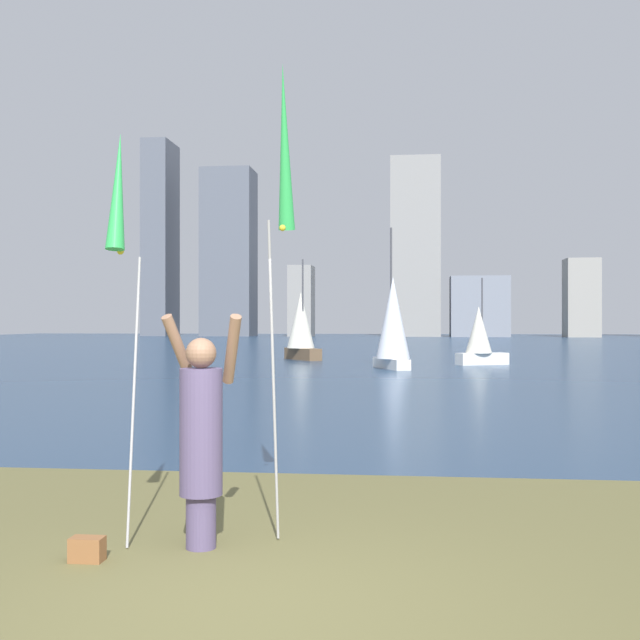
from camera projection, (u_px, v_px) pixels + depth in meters
name	position (u px, v px, depth m)	size (l,w,h in m)	color
ground	(391.00, 350.00, 56.00)	(120.00, 138.00, 0.12)	brown
person	(201.00, 433.00, 6.80)	(0.75, 0.55, 2.04)	#594C72
kite_flag_left	(119.00, 203.00, 6.56)	(0.16, 0.70, 3.56)	#B2B2B7
kite_flag_right	(284.00, 157.00, 7.39)	(0.16, 1.10, 4.37)	#B2B2B7
bag	(87.00, 549.00, 6.41)	(0.27, 0.16, 0.20)	brown
sailboat_1	(480.00, 337.00, 35.58)	(2.47, 1.71, 3.96)	white
sailboat_3	(393.00, 322.00, 32.45)	(1.83, 2.83, 5.90)	white
sailboat_4	(301.00, 326.00, 40.43)	(2.23, 2.74, 5.19)	brown
skyline_tower_0	(160.00, 239.00, 109.37)	(3.57, 6.82, 27.02)	#565B66
skyline_tower_1	(229.00, 253.00, 106.69)	(6.85, 6.02, 22.66)	#565B66
skyline_tower_2	(301.00, 301.00, 104.19)	(3.13, 4.80, 9.38)	gray
skyline_tower_3	(415.00, 248.00, 104.51)	(6.51, 7.15, 23.58)	gray
skyline_tower_4	(480.00, 307.00, 101.14)	(7.49, 4.01, 7.84)	gray
skyline_tower_5	(581.00, 298.00, 98.88)	(4.08, 3.90, 9.94)	gray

